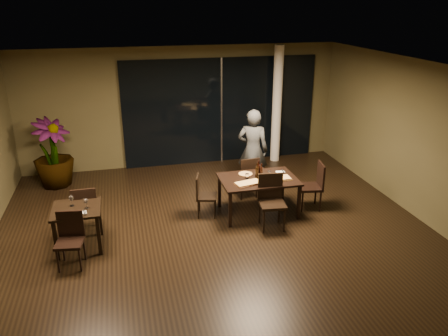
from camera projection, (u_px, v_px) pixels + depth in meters
ground at (218, 238)px, 7.90m from camera, size 8.00×8.00×0.00m
wall_back at (182, 107)px, 11.02m from camera, size 8.00×0.10×3.00m
wall_front at (326, 322)px, 3.69m from camera, size 8.00×0.10×3.00m
wall_right at (426, 143)px, 8.26m from camera, size 0.10×8.00×3.00m
ceiling at (218, 69)px, 6.81m from camera, size 8.00×8.00×0.04m
window_panel at (221, 111)px, 11.22m from camera, size 5.00×0.06×2.70m
column at (277, 105)px, 11.19m from camera, size 0.24×0.24×3.00m
main_table at (258, 182)px, 8.60m from camera, size 1.50×1.00×0.75m
side_table at (77, 215)px, 7.41m from camera, size 0.80×0.80×0.75m
chair_main_far at (248, 175)px, 9.35m from camera, size 0.48×0.48×0.93m
chair_main_near at (271, 198)px, 8.16m from camera, size 0.52×0.52×1.02m
chair_main_left at (203, 193)px, 8.59m from camera, size 0.48×0.48×0.84m
chair_main_right at (314, 183)px, 8.87m from camera, size 0.52×0.52×0.97m
chair_side_far at (86, 208)px, 7.89m from camera, size 0.43×0.43×0.93m
chair_side_near at (70, 236)px, 6.98m from camera, size 0.47×0.47×0.90m
diner at (253, 150)px, 9.64m from camera, size 0.74×0.64×1.85m
potted_plant at (53, 153)px, 9.86m from camera, size 1.21×1.21×1.58m
pizza_board_left at (248, 184)px, 8.31m from camera, size 0.56×0.38×0.01m
pizza_board_right at (277, 179)px, 8.53m from camera, size 0.55×0.28×0.01m
oblong_pizza_left at (248, 183)px, 8.31m from camera, size 0.50×0.31×0.02m
oblong_pizza_right at (277, 178)px, 8.53m from camera, size 0.48×0.22×0.02m
round_pizza at (245, 174)px, 8.77m from camera, size 0.27×0.27×0.01m
bottle_a at (257, 170)px, 8.55m from camera, size 0.07×0.07×0.31m
bottle_b at (261, 171)px, 8.57m from camera, size 0.06×0.06×0.29m
bottle_c at (259, 169)px, 8.60m from camera, size 0.07×0.07×0.33m
tumbler_left at (247, 176)px, 8.56m from camera, size 0.08×0.08×0.10m
tumbler_right at (269, 173)px, 8.70m from camera, size 0.08×0.08×0.09m
napkin_near at (285, 177)px, 8.62m from camera, size 0.20×0.14×0.01m
napkin_far at (280, 172)px, 8.88m from camera, size 0.19×0.12×0.01m
wine_glass_a at (71, 201)px, 7.41m from camera, size 0.08×0.08×0.18m
wine_glass_b at (86, 204)px, 7.33m from camera, size 0.08×0.08×0.17m
side_napkin at (81, 213)px, 7.18m from camera, size 0.20×0.14×0.01m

